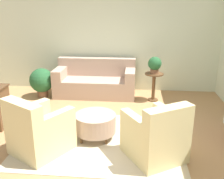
{
  "coord_description": "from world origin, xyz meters",
  "views": [
    {
      "loc": [
        0.58,
        -4.02,
        2.28
      ],
      "look_at": [
        0.15,
        0.55,
        0.75
      ],
      "focal_mm": 42.0,
      "sensor_mm": 36.0,
      "label": 1
    }
  ],
  "objects_px": {
    "side_table": "(154,83)",
    "potted_plant_on_side_table": "(155,64)",
    "armchair_left": "(38,132)",
    "potted_plant_floor": "(42,81)",
    "couch": "(95,82)",
    "ottoman_table": "(95,123)",
    "armchair_right": "(156,137)"
  },
  "relations": [
    {
      "from": "armchair_left",
      "to": "potted_plant_floor",
      "type": "xyz_separation_m",
      "value": [
        -0.85,
        2.54,
        0.05
      ]
    },
    {
      "from": "ottoman_table",
      "to": "potted_plant_floor",
      "type": "height_order",
      "value": "potted_plant_floor"
    },
    {
      "from": "couch",
      "to": "armchair_left",
      "type": "height_order",
      "value": "armchair_left"
    },
    {
      "from": "potted_plant_on_side_table",
      "to": "potted_plant_floor",
      "type": "height_order",
      "value": "potted_plant_on_side_table"
    },
    {
      "from": "ottoman_table",
      "to": "potted_plant_on_side_table",
      "type": "height_order",
      "value": "potted_plant_on_side_table"
    },
    {
      "from": "couch",
      "to": "potted_plant_on_side_table",
      "type": "height_order",
      "value": "potted_plant_on_side_table"
    },
    {
      "from": "couch",
      "to": "armchair_left",
      "type": "distance_m",
      "value": 2.85
    },
    {
      "from": "armchair_right",
      "to": "potted_plant_on_side_table",
      "type": "xyz_separation_m",
      "value": [
        0.1,
        2.53,
        0.54
      ]
    },
    {
      "from": "side_table",
      "to": "potted_plant_on_side_table",
      "type": "height_order",
      "value": "potted_plant_on_side_table"
    },
    {
      "from": "couch",
      "to": "armchair_right",
      "type": "bearing_deg",
      "value": -64.24
    },
    {
      "from": "couch",
      "to": "side_table",
      "type": "distance_m",
      "value": 1.49
    },
    {
      "from": "couch",
      "to": "potted_plant_floor",
      "type": "xyz_separation_m",
      "value": [
        -1.31,
        -0.27,
        0.08
      ]
    },
    {
      "from": "ottoman_table",
      "to": "side_table",
      "type": "distance_m",
      "value": 2.28
    },
    {
      "from": "side_table",
      "to": "potted_plant_on_side_table",
      "type": "relative_size",
      "value": 1.72
    },
    {
      "from": "armchair_left",
      "to": "armchair_right",
      "type": "distance_m",
      "value": 1.82
    },
    {
      "from": "potted_plant_on_side_table",
      "to": "couch",
      "type": "bearing_deg",
      "value": 169.04
    },
    {
      "from": "couch",
      "to": "ottoman_table",
      "type": "relative_size",
      "value": 2.85
    },
    {
      "from": "couch",
      "to": "armchair_right",
      "type": "relative_size",
      "value": 1.86
    },
    {
      "from": "ottoman_table",
      "to": "armchair_right",
      "type": "bearing_deg",
      "value": -28.07
    },
    {
      "from": "couch",
      "to": "potted_plant_floor",
      "type": "bearing_deg",
      "value": -168.3
    },
    {
      "from": "ottoman_table",
      "to": "potted_plant_on_side_table",
      "type": "relative_size",
      "value": 1.79
    },
    {
      "from": "armchair_left",
      "to": "potted_plant_floor",
      "type": "relative_size",
      "value": 1.48
    },
    {
      "from": "armchair_left",
      "to": "ottoman_table",
      "type": "bearing_deg",
      "value": 33.21
    },
    {
      "from": "armchair_left",
      "to": "potted_plant_on_side_table",
      "type": "distance_m",
      "value": 3.22
    },
    {
      "from": "couch",
      "to": "side_table",
      "type": "bearing_deg",
      "value": -10.96
    },
    {
      "from": "potted_plant_on_side_table",
      "to": "armchair_left",
      "type": "bearing_deg",
      "value": -127.34
    },
    {
      "from": "side_table",
      "to": "potted_plant_floor",
      "type": "relative_size",
      "value": 0.93
    },
    {
      "from": "couch",
      "to": "ottoman_table",
      "type": "distance_m",
      "value": 2.3
    },
    {
      "from": "couch",
      "to": "potted_plant_floor",
      "type": "distance_m",
      "value": 1.34
    },
    {
      "from": "couch",
      "to": "side_table",
      "type": "relative_size",
      "value": 2.95
    },
    {
      "from": "ottoman_table",
      "to": "side_table",
      "type": "bearing_deg",
      "value": 60.87
    },
    {
      "from": "potted_plant_floor",
      "to": "side_table",
      "type": "bearing_deg",
      "value": -0.22
    }
  ]
}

